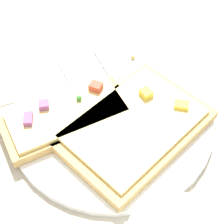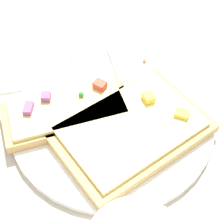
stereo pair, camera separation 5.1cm
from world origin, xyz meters
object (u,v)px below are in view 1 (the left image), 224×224
object	(u,v)px
plate	(112,119)
napkin	(4,66)
fork	(92,116)
knife	(120,85)
pizza_slice_main	(134,127)
pizza_slice_corner	(67,117)

from	to	relation	value
plate	napkin	xyz separation A→B (m)	(-0.17, -0.11, -0.00)
fork	napkin	world-z (taller)	fork
knife	napkin	bearing A→B (deg)	-129.34
fork	pizza_slice_main	bearing A→B (deg)	41.90
plate	knife	xyz separation A→B (m)	(-0.05, 0.03, 0.01)
plate	knife	bearing A→B (deg)	144.53
pizza_slice_main	pizza_slice_corner	world-z (taller)	same
knife	fork	bearing A→B (deg)	-57.91
pizza_slice_main	pizza_slice_corner	distance (m)	0.09
knife	pizza_slice_main	distance (m)	0.08
knife	napkin	distance (m)	0.19
pizza_slice_corner	napkin	world-z (taller)	pizza_slice_corner
pizza_slice_corner	napkin	size ratio (longest dim) A/B	1.15
fork	knife	size ratio (longest dim) A/B	1.15
plate	pizza_slice_main	bearing A→B (deg)	25.96
plate	pizza_slice_main	distance (m)	0.04
pizza_slice_corner	plate	bearing A→B (deg)	160.34
fork	knife	distance (m)	0.07
knife	pizza_slice_main	size ratio (longest dim) A/B	0.87
fork	napkin	size ratio (longest dim) A/B	1.48
plate	napkin	world-z (taller)	plate
pizza_slice_main	plate	bearing A→B (deg)	94.31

